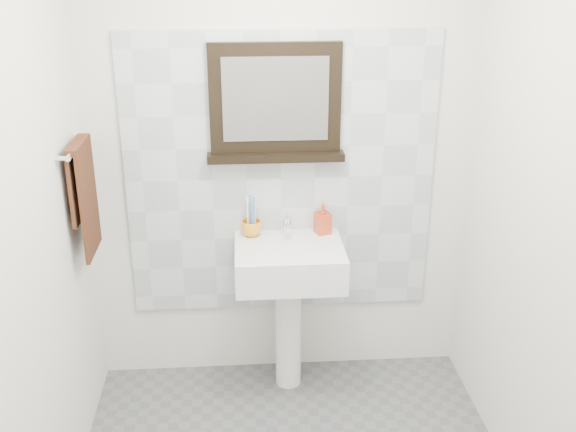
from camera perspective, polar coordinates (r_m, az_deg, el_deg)
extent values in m
cube|color=silver|center=(3.49, -0.64, 4.88)|extent=(2.00, 0.01, 2.50)
cube|color=silver|center=(2.58, -21.79, -3.08)|extent=(0.01, 2.20, 2.50)
cube|color=silver|center=(2.73, 22.36, -1.76)|extent=(0.01, 2.20, 2.50)
cube|color=silver|center=(3.51, -0.62, 3.26)|extent=(1.60, 0.02, 1.50)
cylinder|color=white|center=(3.70, 0.03, -9.55)|extent=(0.14, 0.14, 0.68)
cube|color=white|center=(3.44, 0.10, -3.95)|extent=(0.55, 0.44, 0.18)
cylinder|color=silver|center=(3.39, 0.13, -2.95)|extent=(0.32, 0.32, 0.02)
cylinder|color=#4C4C4F|center=(3.39, 0.13, -2.78)|extent=(0.04, 0.04, 0.00)
cylinder|color=silver|center=(3.52, -0.08, -0.91)|extent=(0.04, 0.04, 0.09)
cylinder|color=silver|center=(3.47, -0.03, -0.89)|extent=(0.02, 0.10, 0.02)
cube|color=silver|center=(3.52, -0.10, -0.06)|extent=(0.02, 0.07, 0.01)
imported|color=orange|center=(3.52, -3.11, -1.05)|extent=(0.12, 0.12, 0.08)
cylinder|color=white|center=(3.48, -3.43, -0.17)|extent=(0.01, 0.01, 0.19)
cube|color=white|center=(3.45, -3.46, 1.42)|extent=(0.01, 0.01, 0.03)
cylinder|color=#548CC1|center=(3.48, -2.87, -0.14)|extent=(0.01, 0.01, 0.19)
cube|color=#548CC1|center=(3.45, -2.90, 1.45)|extent=(0.01, 0.01, 0.03)
cylinder|color=white|center=(3.51, -3.14, 0.01)|extent=(0.01, 0.01, 0.19)
cube|color=white|center=(3.47, -3.18, 1.59)|extent=(0.01, 0.01, 0.03)
cylinder|color=#548CC1|center=(3.50, -3.30, -0.03)|extent=(0.01, 0.01, 0.19)
cube|color=#548CC1|center=(3.47, -3.34, 1.55)|extent=(0.01, 0.01, 0.03)
cylinder|color=white|center=(3.50, -2.81, -0.04)|extent=(0.01, 0.01, 0.19)
cube|color=white|center=(3.46, -2.84, 1.54)|extent=(0.01, 0.01, 0.03)
cylinder|color=#548CC1|center=(3.48, -3.00, -0.19)|extent=(0.01, 0.01, 0.19)
cube|color=#548CC1|center=(3.44, -3.03, 1.40)|extent=(0.01, 0.01, 0.03)
imported|color=red|center=(3.54, 2.96, -0.21)|extent=(0.09, 0.09, 0.17)
cube|color=black|center=(3.37, -1.09, 9.96)|extent=(0.65, 0.06, 0.55)
cube|color=#99999E|center=(3.34, -1.06, 9.84)|extent=(0.52, 0.01, 0.42)
cube|color=black|center=(3.42, -1.03, 5.05)|extent=(0.69, 0.11, 0.04)
cylinder|color=silver|center=(3.22, -17.39, 5.67)|extent=(0.03, 0.40, 0.03)
cylinder|color=silver|center=(3.05, -18.68, 4.65)|extent=(0.05, 0.02, 0.02)
cylinder|color=silver|center=(3.41, -17.22, 6.54)|extent=(0.05, 0.02, 0.02)
cube|color=#351B0E|center=(3.30, -16.53, 1.19)|extent=(0.02, 0.30, 0.52)
cube|color=#351B0E|center=(3.28, -17.38, 2.64)|extent=(0.02, 0.30, 0.34)
cube|color=#351B0E|center=(3.22, -17.40, 5.76)|extent=(0.06, 0.30, 0.03)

